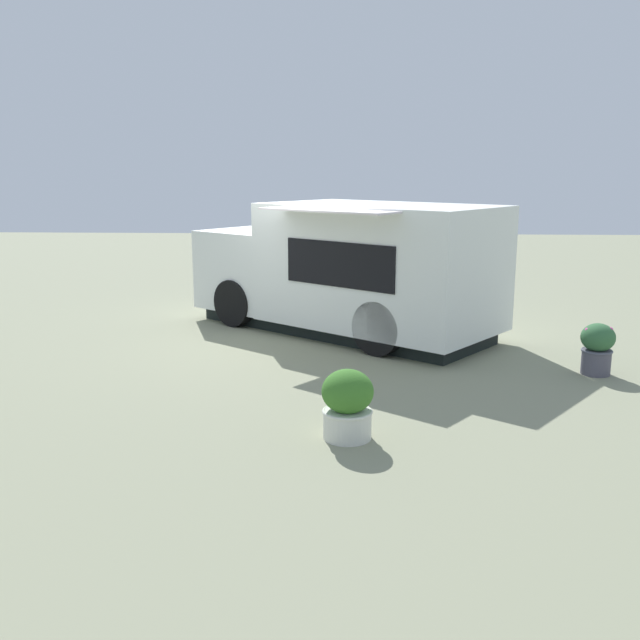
{
  "coord_description": "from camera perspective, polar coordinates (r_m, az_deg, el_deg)",
  "views": [
    {
      "loc": [
        11.29,
        1.03,
        2.82
      ],
      "look_at": [
        2.39,
        0.62,
        0.91
      ],
      "focal_mm": 39.78,
      "sensor_mm": 36.0,
      "label": 1
    }
  ],
  "objects": [
    {
      "name": "ground_plane",
      "position": [
        11.68,
        -2.49,
        -1.87
      ],
      "size": [
        40.0,
        40.0,
        0.0
      ],
      "primitive_type": "plane",
      "color": "gray"
    },
    {
      "name": "planter_flowering_far",
      "position": [
        10.56,
        21.41,
        -2.05
      ],
      "size": [
        0.47,
        0.47,
        0.72
      ],
      "color": "#504E5B",
      "rests_on": "ground_plane"
    },
    {
      "name": "food_truck",
      "position": [
        12.29,
        2.3,
        3.9
      ],
      "size": [
        5.03,
        5.64,
        2.24
      ],
      "color": "white",
      "rests_on": "ground_plane"
    },
    {
      "name": "planter_flowering_near",
      "position": [
        7.54,
        2.22,
        -6.74
      ],
      "size": [
        0.55,
        0.55,
        0.76
      ],
      "color": "silver",
      "rests_on": "ground_plane"
    }
  ]
}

